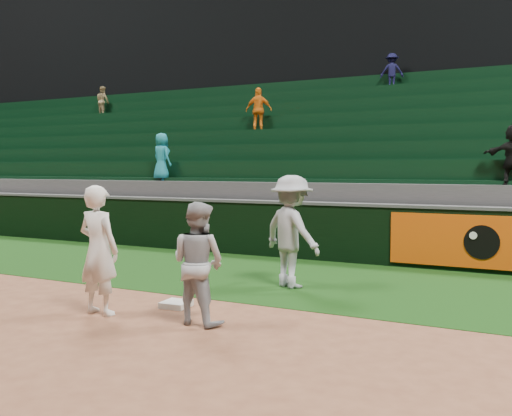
{
  "coord_description": "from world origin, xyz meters",
  "views": [
    {
      "loc": [
        4.43,
        -6.32,
        1.98
      ],
      "look_at": [
        0.04,
        2.3,
        1.3
      ],
      "focal_mm": 40.0,
      "sensor_mm": 36.0,
      "label": 1
    }
  ],
  "objects": [
    {
      "name": "ground",
      "position": [
        0.0,
        0.0,
        0.0
      ],
      "size": [
        70.0,
        70.0,
        0.0
      ],
      "primitive_type": "plane",
      "color": "brown",
      "rests_on": "ground"
    },
    {
      "name": "first_base",
      "position": [
        -0.21,
        0.29,
        0.04
      ],
      "size": [
        0.4,
        0.4,
        0.08
      ],
      "primitive_type": "cube",
      "rotation": [
        0.0,
        0.0,
        0.07
      ],
      "color": "silver",
      "rests_on": "ground"
    },
    {
      "name": "first_baseman",
      "position": [
        -0.91,
        -0.5,
        0.88
      ],
      "size": [
        0.66,
        0.45,
        1.75
      ],
      "primitive_type": "imported",
      "rotation": [
        0.0,
        0.0,
        3.1
      ],
      "color": "white",
      "rests_on": "ground"
    },
    {
      "name": "stadium_seating",
      "position": [
        -0.0,
        8.97,
        1.7
      ],
      "size": [
        36.0,
        5.95,
        5.42
      ],
      "color": "#3A3A3C",
      "rests_on": "ground"
    },
    {
      "name": "base_coach",
      "position": [
        0.72,
        2.28,
        0.94
      ],
      "size": [
        1.38,
        1.14,
        1.86
      ],
      "primitive_type": "imported",
      "rotation": [
        0.0,
        0.0,
        2.69
      ],
      "color": "#969AA3",
      "rests_on": "foul_grass"
    },
    {
      "name": "upper_deck",
      "position": [
        0.0,
        17.45,
        6.0
      ],
      "size": [
        40.0,
        12.0,
        12.0
      ],
      "primitive_type": "cube",
      "color": "black",
      "rests_on": "ground"
    },
    {
      "name": "baserunner",
      "position": [
        0.53,
        -0.28,
        0.78
      ],
      "size": [
        0.82,
        0.67,
        1.55
      ],
      "primitive_type": "imported",
      "rotation": [
        0.0,
        0.0,
        3.03
      ],
      "color": "#999DA3",
      "rests_on": "ground"
    },
    {
      "name": "foul_grass",
      "position": [
        0.0,
        3.0,
        0.0
      ],
      "size": [
        36.0,
        4.2,
        0.01
      ],
      "primitive_type": "cube",
      "color": "black",
      "rests_on": "ground"
    },
    {
      "name": "field_wall",
      "position": [
        0.03,
        5.2,
        0.63
      ],
      "size": [
        36.0,
        0.45,
        1.25
      ],
      "color": "black",
      "rests_on": "ground"
    }
  ]
}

